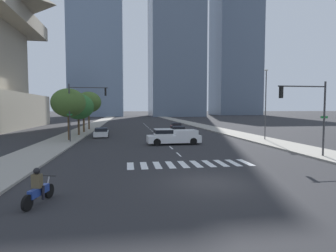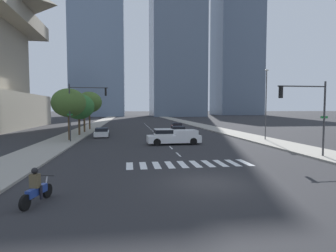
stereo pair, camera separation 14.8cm
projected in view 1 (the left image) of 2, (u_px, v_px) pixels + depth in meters
The scene contains 20 objects.
ground_plane at pixel (211, 183), 13.97m from camera, with size 800.00×800.00×0.00m, color #28282B.
sidewalk_east at pixel (224, 131), 45.33m from camera, with size 4.00×260.00×0.15m, color gray.
sidewalk_west at pixel (78, 133), 41.81m from camera, with size 4.00×260.00×0.15m, color gray.
crosswalk_near at pixel (190, 164), 18.65m from camera, with size 8.55×2.37×0.01m.
lane_divider_center at pixel (152, 131), 46.28m from camera, with size 0.14×50.00×0.01m.
motorcycle_lead at pixel (38, 190), 10.81m from camera, with size 0.85×2.06×1.49m.
pickup_truck at pixel (171, 137), 29.00m from camera, with size 5.71×2.17×1.67m.
sedan_black_0 at pixel (178, 131), 39.53m from camera, with size 2.10×4.64×1.24m.
sedan_white_1 at pixel (101, 133), 36.78m from camera, with size 2.05×4.52×1.21m.
sedan_red_2 at pixel (176, 127), 49.41m from camera, with size 2.10×4.45×1.24m.
traffic_signal_near at pixel (308, 105), 20.72m from camera, with size 4.21×0.28×5.75m.
traffic_signal_far at pixel (83, 102), 30.36m from camera, with size 4.50×0.28×6.42m.
street_lamp_east at pixel (266, 99), 32.17m from camera, with size 0.50×0.24×8.30m.
street_tree_nearest at pixel (68, 103), 31.52m from camera, with size 3.91×3.91×6.02m.
street_tree_second at pixel (78, 107), 37.97m from camera, with size 4.23×4.23×5.76m.
street_tree_third at pixel (83, 105), 42.44m from camera, with size 2.89×2.89×5.49m.
street_tree_fourth at pixel (89, 102), 48.21m from camera, with size 4.39×4.39×6.69m.
office_tower_left_skyline at pixel (96, 13), 135.38m from camera, with size 25.69×22.60×115.79m.
office_tower_center_skyline at pixel (175, 16), 138.04m from camera, with size 25.58×29.36×103.49m.
office_tower_right_skyline at pixel (235, 46), 168.84m from camera, with size 26.34×24.85×86.14m.
Camera 1 is at (-4.24, -13.27, 3.81)m, focal length 29.02 mm.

